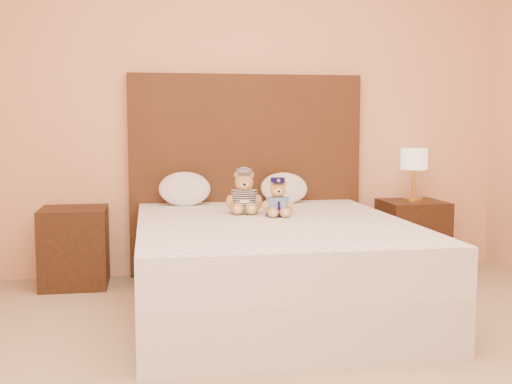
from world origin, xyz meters
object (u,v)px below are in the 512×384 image
bed (272,265)px  lamp (414,162)px  nightstand_right (412,237)px  pillow_right (284,187)px  nightstand_left (75,247)px  teddy_police (278,197)px  pillow_left (185,187)px  teddy_prisoner (244,192)px

bed → lamp: 1.59m
bed → nightstand_right: size_ratio=3.64×
lamp → pillow_right: size_ratio=1.15×
nightstand_left → pillow_right: (1.50, 0.03, 0.40)m
lamp → teddy_police: bearing=-152.0°
bed → pillow_left: bearing=119.8°
nightstand_right → teddy_prisoner: 1.50m
teddy_police → teddy_prisoner: 0.26m
teddy_prisoner → nightstand_right: bearing=25.0°
nightstand_right → teddy_police: (-1.18, -0.63, 0.40)m
bed → pillow_left: (-0.48, 0.83, 0.41)m
lamp → teddy_prisoner: lamp is taller
bed → pillow_left: pillow_left is taller
nightstand_right → pillow_right: size_ratio=1.58×
lamp → pillow_left: size_ratio=1.08×
bed → teddy_police: teddy_police is taller
teddy_police → pillow_left: (-0.55, 0.66, 0.01)m
bed → pillow_right: pillow_right is taller
pillow_right → teddy_police: bearing=-105.6°
lamp → nightstand_right: bearing=0.0°
teddy_police → pillow_right: pillow_right is taller
teddy_police → bed: bearing=-108.0°
teddy_police → pillow_right: bearing=78.6°
pillow_left → pillow_right: (0.73, 0.00, -0.01)m
lamp → pillow_left: (-1.73, 0.03, -0.17)m
nightstand_right → pillow_right: bearing=178.3°
teddy_police → teddy_prisoner: size_ratio=0.86×
nightstand_left → teddy_police: 1.51m
pillow_left → lamp: bearing=-1.0°
bed → nightstand_left: (-1.25, 0.80, -0.00)m
nightstand_left → teddy_police: size_ratio=2.28×
nightstand_right → teddy_prisoner: bearing=-161.6°
nightstand_left → teddy_prisoner: size_ratio=1.97×
lamp → pillow_right: lamp is taller
teddy_police → pillow_left: size_ratio=0.65×
teddy_prisoner → lamp: bearing=25.0°
teddy_prisoner → pillow_right: bearing=59.2°
pillow_right → lamp: bearing=-1.7°
nightstand_right → teddy_police: bearing=-152.0°
lamp → pillow_right: (-1.00, 0.03, -0.18)m
nightstand_left → pillow_left: (0.77, 0.03, 0.41)m
bed → nightstand_left: bearing=147.4°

